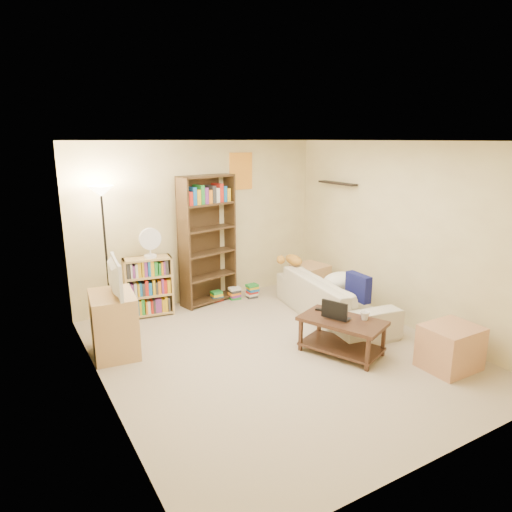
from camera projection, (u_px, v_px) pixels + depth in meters
name	position (u px, v px, depth m)	size (l,w,h in m)	color
room	(279.00, 221.00, 5.15)	(4.50, 4.54, 2.52)	#BEAF8E
sofa	(333.00, 297.00, 6.57)	(1.09, 2.19, 0.61)	beige
navy_pillow	(358.00, 287.00, 6.14)	(0.40, 0.12, 0.36)	#11154E
cream_blanket	(341.00, 281.00, 6.62)	(0.56, 0.40, 0.24)	white
tabby_cat	(291.00, 260.00, 7.10)	(0.49, 0.22, 0.17)	#C38129
coffee_table	(342.00, 331.00, 5.47)	(0.89, 1.12, 0.44)	#402618
laptop	(339.00, 316.00, 5.49)	(0.30, 0.36, 0.02)	black
laptop_screen	(334.00, 310.00, 5.35)	(0.01, 0.33, 0.22)	white
mug	(365.00, 316.00, 5.40)	(0.13, 0.13, 0.10)	white
tv_remote	(322.00, 310.00, 5.70)	(0.05, 0.17, 0.02)	black
tv_stand	(114.00, 324.00, 5.44)	(0.50, 0.70, 0.75)	tan
television	(110.00, 277.00, 5.30)	(0.18, 0.75, 0.43)	black
tall_bookshelf	(208.00, 237.00, 7.01)	(0.94, 0.49, 2.00)	#412E19
short_bookshelf	(149.00, 287.00, 6.62)	(0.71, 0.36, 0.87)	tan
desk_fan	(150.00, 242.00, 6.44)	(0.31, 0.17, 0.44)	white
floor_lamp	(103.00, 215.00, 6.02)	(0.33, 0.33, 1.93)	black
side_table	(310.00, 282.00, 7.38)	(0.49, 0.49, 0.56)	tan
end_cabinet	(450.00, 347.00, 5.12)	(0.60, 0.50, 0.50)	tan
book_stacks	(237.00, 293.00, 7.37)	(0.75, 0.30, 0.23)	red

